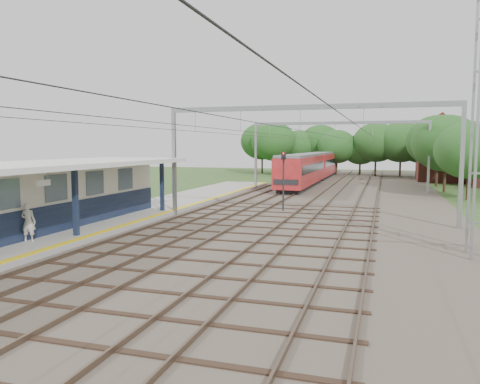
% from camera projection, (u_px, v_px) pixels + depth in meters
% --- Properties ---
extents(ground, '(160.00, 160.00, 0.00)m').
position_uv_depth(ground, '(116.00, 291.00, 14.83)').
color(ground, '#2D4C1E').
rests_on(ground, ground).
extents(ballast_bed, '(18.00, 90.00, 0.10)m').
position_uv_depth(ballast_bed, '(337.00, 196.00, 42.16)').
color(ballast_bed, '#473D33').
rests_on(ballast_bed, ground).
extents(platform, '(5.00, 52.00, 0.35)m').
position_uv_depth(platform, '(133.00, 214.00, 30.33)').
color(platform, gray).
rests_on(platform, ground).
extents(yellow_stripe, '(0.45, 52.00, 0.01)m').
position_uv_depth(yellow_stripe, '(165.00, 213.00, 29.65)').
color(yellow_stripe, yellow).
rests_on(yellow_stripe, platform).
extents(station_building, '(3.41, 18.00, 3.40)m').
position_uv_depth(station_building, '(38.00, 196.00, 23.90)').
color(station_building, beige).
rests_on(station_building, platform).
extents(canopy, '(6.40, 20.00, 3.44)m').
position_uv_depth(canopy, '(41.00, 166.00, 22.47)').
color(canopy, '#101932').
rests_on(canopy, platform).
extents(rail_tracks, '(11.80, 88.00, 0.15)m').
position_uv_depth(rail_tracks, '(310.00, 194.00, 42.89)').
color(rail_tracks, brown).
rests_on(rail_tracks, ballast_bed).
extents(catenary_system, '(17.22, 88.00, 7.00)m').
position_uv_depth(catenary_system, '(325.00, 134.00, 37.32)').
color(catenary_system, gray).
rests_on(catenary_system, ground).
extents(tree_band, '(31.72, 30.88, 8.82)m').
position_uv_depth(tree_band, '(355.00, 143.00, 67.50)').
color(tree_band, '#382619').
rests_on(tree_band, ground).
extents(house_far, '(8.00, 6.12, 8.66)m').
position_uv_depth(house_far, '(451.00, 156.00, 59.22)').
color(house_far, brown).
rests_on(house_far, ground).
extents(person, '(0.73, 0.58, 1.77)m').
position_uv_depth(person, '(28.00, 222.00, 20.70)').
color(person, beige).
rests_on(person, platform).
extents(train, '(2.73, 34.04, 3.60)m').
position_uv_depth(train, '(314.00, 166.00, 58.46)').
color(train, black).
rests_on(train, ballast_bed).
extents(signal_post, '(0.33, 0.30, 4.18)m').
position_uv_depth(signal_post, '(283.00, 175.00, 32.29)').
color(signal_post, black).
rests_on(signal_post, ground).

